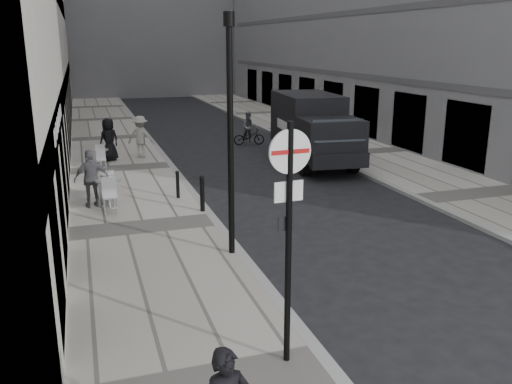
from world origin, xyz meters
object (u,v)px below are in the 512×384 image
cyclist (249,132)px  lamppost (230,125)px  sign_post (289,214)px  panel_van (313,125)px

cyclist → lamppost: bearing=-100.2°
sign_post → panel_van: bearing=60.7°
lamppost → cyclist: 15.21m
lamppost → panel_van: bearing=56.3°
sign_post → lamppost: 4.79m
sign_post → panel_van: (6.55, 13.95, -0.95)m
sign_post → panel_van: 15.44m
panel_van → cyclist: (-1.30, 4.96, -0.98)m
lamppost → sign_post: bearing=-94.8°
sign_post → cyclist: size_ratio=2.29×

